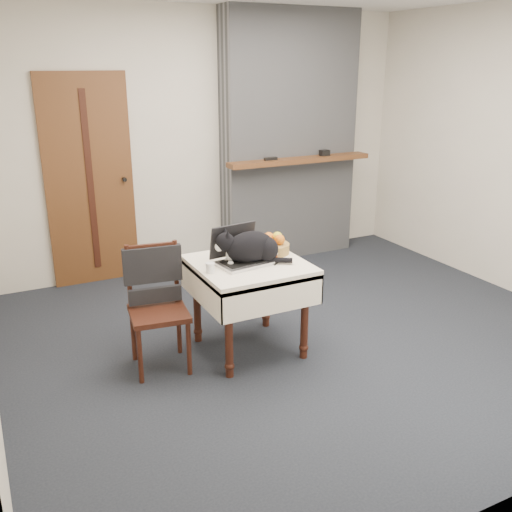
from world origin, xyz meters
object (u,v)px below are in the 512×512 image
Objects in this scene: door at (90,181)px; cream_jar at (210,268)px; cat at (252,248)px; side_table at (249,277)px; laptop at (239,254)px; pill_bottle at (275,257)px; fruit_basket at (272,245)px; chair at (155,289)px.

door reaches higher than cream_jar.
side_table is at bearing 152.69° from cat.
laptop is 0.10m from cat.
fruit_basket is at bearing 68.72° from pill_bottle.
side_table is 0.88× the size of chair.
side_table is 0.33m from fruit_basket.
door is at bearing 121.47° from cat.
door reaches higher than pill_bottle.
chair is at bearing 149.63° from cream_jar.
pill_bottle is 0.29× the size of fruit_basket.
pill_bottle is 0.09× the size of chair.
side_table is 0.24m from pill_bottle.
laptop reaches higher than fruit_basket.
door is 5.01× the size of laptop.
side_table is 10.18× the size of pill_bottle.
cream_jar is at bearing -22.77° from chair.
chair is (-0.68, 0.14, -0.25)m from cat.
fruit_basket is (0.25, 0.12, 0.17)m from side_table.
cat reaches higher than pill_bottle.
laptop is at bearing 152.49° from side_table.
door reaches higher than chair.
cat reaches higher than chair.
cat is 0.74m from chair.
door is 7.59× the size of fruit_basket.
laptop reaches higher than side_table.
laptop is 0.45× the size of chair.
laptop is at bearing 20.70° from cream_jar.
chair is at bearing 179.60° from cat.
laptop reaches higher than cat.
door reaches higher than cat.
laptop is 1.52× the size of fruit_basket.
chair is (-0.61, 0.10, -0.20)m from laptop.
cream_jar is (-0.33, -0.07, 0.15)m from side_table.
cat is at bearing 156.63° from pill_bottle.
door is at bearing 98.98° from chair.
pill_bottle is at bearing -12.03° from cat.
chair reaches higher than cream_jar.
laptop is 0.76× the size of cat.
chair is (-0.92, 0.01, -0.20)m from fruit_basket.
door reaches higher than laptop.
door is 26.10× the size of pill_bottle.
chair is at bearing 179.22° from fruit_basket.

